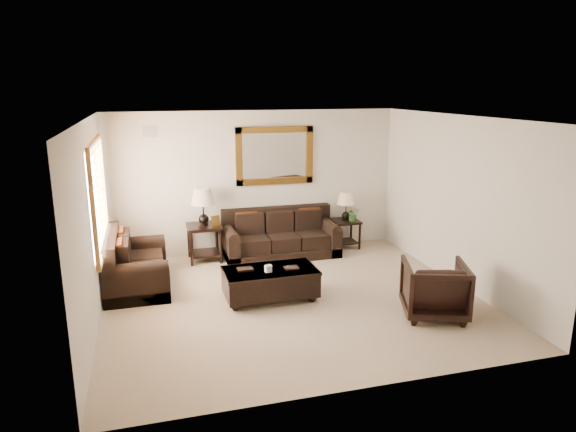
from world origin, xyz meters
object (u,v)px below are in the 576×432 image
object	(u,v)px
sofa	(280,239)
loveseat	(133,268)
coffee_table	(270,280)
end_table_left	(203,214)
end_table_right	(346,211)
armchair	(435,286)

from	to	relation	value
sofa	loveseat	distance (m)	2.85
loveseat	coffee_table	distance (m)	2.24
end_table_left	coffee_table	size ratio (longest dim) A/B	0.96
sofa	end_table_left	size ratio (longest dim) A/B	1.58
end_table_left	loveseat	bearing A→B (deg)	-140.24
sofa	end_table_right	xyz separation A→B (m)	(1.37, 0.13, 0.42)
loveseat	armchair	xyz separation A→B (m)	(4.06, -2.19, 0.10)
end_table_right	loveseat	bearing A→B (deg)	-164.83
end_table_left	end_table_right	bearing A→B (deg)	1.08
sofa	armchair	size ratio (longest dim) A/B	2.47
end_table_right	armchair	size ratio (longest dim) A/B	1.30
end_table_left	coffee_table	xyz separation A→B (m)	(0.74, -2.07, -0.59)
end_table_left	armchair	world-z (taller)	end_table_left
loveseat	coffee_table	size ratio (longest dim) A/B	1.15
coffee_table	end_table_left	bearing A→B (deg)	108.93
end_table_right	coffee_table	world-z (taller)	end_table_right
end_table_right	end_table_left	bearing A→B (deg)	-178.92
sofa	coffee_table	distance (m)	2.11
coffee_table	armchair	world-z (taller)	armchair
coffee_table	armchair	bearing A→B (deg)	-30.20
sofa	loveseat	world-z (taller)	loveseat
loveseat	end_table_right	distance (m)	4.21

